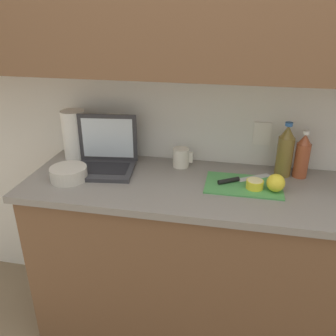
# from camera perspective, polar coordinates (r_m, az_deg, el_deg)

# --- Properties ---
(ground_plane) EXTENTS (12.00, 12.00, 0.00)m
(ground_plane) POSITION_cam_1_polar(r_m,az_deg,el_deg) (2.29, 8.18, -24.34)
(ground_plane) COLOR #847056
(ground_plane) RESTS_ON ground
(wall_back) EXTENTS (5.20, 0.38, 2.60)m
(wall_back) POSITION_cam_1_polar(r_m,az_deg,el_deg) (1.75, 11.89, 18.85)
(wall_back) COLOR white
(wall_back) RESTS_ON ground_plane
(counter_unit) EXTENTS (2.01, 0.59, 0.94)m
(counter_unit) POSITION_cam_1_polar(r_m,az_deg,el_deg) (1.96, 9.57, -15.04)
(counter_unit) COLOR brown
(counter_unit) RESTS_ON ground_plane
(laptop) EXTENTS (0.34, 0.29, 0.27)m
(laptop) POSITION_cam_1_polar(r_m,az_deg,el_deg) (1.89, -9.96, 1.81)
(laptop) COLOR #333338
(laptop) RESTS_ON counter_unit
(cutting_board) EXTENTS (0.36, 0.23, 0.01)m
(cutting_board) POSITION_cam_1_polar(r_m,az_deg,el_deg) (1.73, 12.02, -2.70)
(cutting_board) COLOR #4C9E51
(cutting_board) RESTS_ON counter_unit
(knife) EXTENTS (0.26, 0.18, 0.02)m
(knife) POSITION_cam_1_polar(r_m,az_deg,el_deg) (1.75, 10.77, -1.88)
(knife) COLOR silver
(knife) RESTS_ON cutting_board
(lemon_half_cut) EXTENTS (0.08, 0.08, 0.04)m
(lemon_half_cut) POSITION_cam_1_polar(r_m,az_deg,el_deg) (1.70, 13.74, -2.50)
(lemon_half_cut) COLOR yellow
(lemon_half_cut) RESTS_ON cutting_board
(lemon_whole_beside) EXTENTS (0.08, 0.08, 0.08)m
(lemon_whole_beside) POSITION_cam_1_polar(r_m,az_deg,el_deg) (1.69, 16.90, -2.29)
(lemon_whole_beside) COLOR yellow
(lemon_whole_beside) RESTS_ON cutting_board
(bottle_green_soda) EXTENTS (0.07, 0.07, 0.24)m
(bottle_green_soda) POSITION_cam_1_polar(r_m,az_deg,el_deg) (1.87, 20.74, 1.79)
(bottle_green_soda) COLOR #A34C2D
(bottle_green_soda) RESTS_ON counter_unit
(bottle_oil_tall) EXTENTS (0.08, 0.08, 0.28)m
(bottle_oil_tall) POSITION_cam_1_polar(r_m,az_deg,el_deg) (1.85, 18.27, 2.51)
(bottle_oil_tall) COLOR olive
(bottle_oil_tall) RESTS_ON counter_unit
(measuring_cup) EXTENTS (0.11, 0.09, 0.10)m
(measuring_cup) POSITION_cam_1_polar(r_m,az_deg,el_deg) (1.89, 2.11, 1.70)
(measuring_cup) COLOR silver
(measuring_cup) RESTS_ON counter_unit
(bowl_white) EXTENTS (0.18, 0.18, 0.07)m
(bowl_white) POSITION_cam_1_polar(r_m,az_deg,el_deg) (1.81, -15.64, -0.85)
(bowl_white) COLOR beige
(bowl_white) RESTS_ON counter_unit
(paper_towel_roll) EXTENTS (0.13, 0.13, 0.27)m
(paper_towel_roll) POSITION_cam_1_polar(r_m,az_deg,el_deg) (2.03, -14.75, 5.17)
(paper_towel_roll) COLOR white
(paper_towel_roll) RESTS_ON counter_unit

